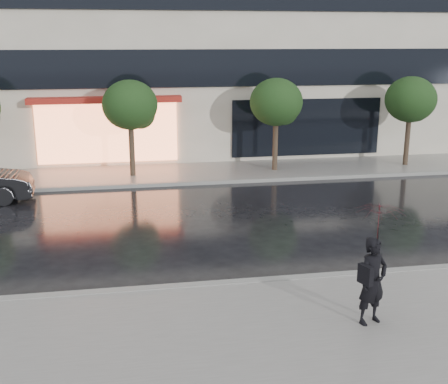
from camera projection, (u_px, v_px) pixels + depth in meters
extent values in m
plane|color=black|center=(260.00, 267.00, 14.06)|extent=(120.00, 120.00, 0.00)
cube|color=slate|center=(299.00, 329.00, 10.96)|extent=(60.00, 4.50, 0.12)
cube|color=slate|center=(204.00, 172.00, 23.79)|extent=(60.00, 3.50, 0.12)
cube|color=gray|center=(270.00, 281.00, 13.09)|extent=(60.00, 0.25, 0.14)
cube|color=gray|center=(211.00, 182.00, 22.12)|extent=(60.00, 0.25, 0.14)
cube|color=black|center=(198.00, 68.00, 24.27)|extent=(28.00, 0.12, 1.60)
cube|color=#FF8C59|center=(108.00, 133.00, 24.31)|extent=(6.00, 0.10, 2.60)
cube|color=#A12018|center=(105.00, 100.00, 23.62)|extent=(6.40, 0.70, 0.25)
cube|color=black|center=(307.00, 127.00, 25.81)|extent=(7.00, 0.10, 2.60)
cylinder|color=#33261C|center=(132.00, 152.00, 22.78)|extent=(0.22, 0.22, 2.20)
ellipsoid|color=#163213|center=(130.00, 105.00, 22.28)|extent=(2.20, 2.20, 1.98)
sphere|color=#163213|center=(140.00, 114.00, 22.64)|extent=(1.20, 1.20, 1.20)
cylinder|color=#33261C|center=(275.00, 147.00, 23.77)|extent=(0.22, 0.22, 2.20)
ellipsoid|color=#163213|center=(276.00, 102.00, 23.26)|extent=(2.20, 2.20, 1.98)
sphere|color=#163213|center=(284.00, 111.00, 23.63)|extent=(1.20, 1.20, 1.20)
cylinder|color=#33261C|center=(407.00, 143.00, 24.75)|extent=(0.22, 0.22, 2.20)
ellipsoid|color=#163213|center=(411.00, 99.00, 24.25)|extent=(2.20, 2.20, 1.98)
sphere|color=#163213|center=(416.00, 108.00, 24.61)|extent=(1.20, 1.20, 1.20)
imported|color=black|center=(373.00, 281.00, 10.88)|extent=(0.75, 0.62, 1.76)
imported|color=#3A0A0F|center=(379.00, 225.00, 10.61)|extent=(1.20, 1.21, 0.85)
cylinder|color=black|center=(377.00, 249.00, 10.74)|extent=(0.02, 0.02, 0.88)
cube|color=black|center=(366.00, 275.00, 10.65)|extent=(0.22, 0.35, 0.38)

